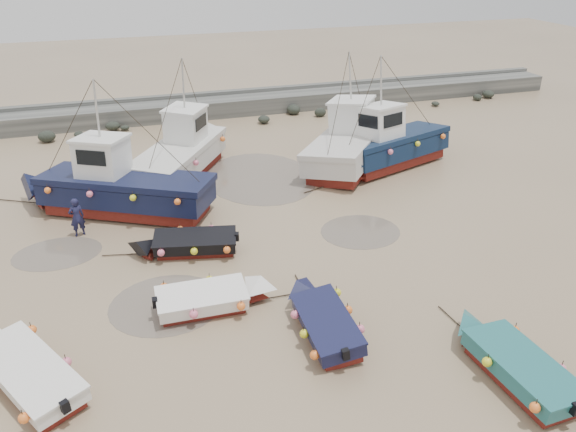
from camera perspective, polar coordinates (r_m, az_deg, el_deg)
name	(u,v)px	position (r m, az deg, el deg)	size (l,w,h in m)	color
ground	(267,275)	(22.05, -2.17, -6.00)	(120.00, 120.00, 0.00)	#978162
seawall	(185,109)	(41.76, -10.40, 10.60)	(60.00, 4.92, 1.50)	slate
puddle_a	(167,304)	(20.89, -12.20, -8.72)	(4.13, 4.13, 0.01)	#63594D
puddle_b	(360,231)	(25.33, 7.36, -1.56)	(3.60, 3.60, 0.01)	#63594D
puddle_c	(57,253)	(25.33, -22.39, -3.54)	(3.60, 3.60, 0.01)	#63594D
puddle_d	(260,177)	(30.84, -2.86, 3.97)	(6.03, 6.03, 0.01)	#63594D
dinghy_0	(24,366)	(18.77, -25.23, -13.64)	(3.97, 6.11, 1.43)	maroon
dinghy_1	(325,317)	(18.94, 3.80, -10.19)	(2.07, 5.68, 1.43)	maroon
dinghy_2	(514,360)	(18.52, 21.93, -13.44)	(2.25, 6.01, 1.43)	maroon
dinghy_4	(186,241)	(23.60, -10.28, -2.52)	(5.57, 2.32, 1.43)	maroon
dinghy_5	(212,295)	(20.06, -7.72, -8.01)	(5.39, 1.99, 1.43)	maroon
cabin_boat_0	(113,187)	(27.63, -17.31, 2.88)	(10.47, 6.87, 6.22)	maroon
cabin_boat_1	(184,151)	(31.35, -10.56, 6.51)	(6.78, 9.70, 6.22)	maroon
cabin_boat_2	(387,146)	(32.03, 10.06, 7.03)	(9.83, 4.98, 6.22)	maroon
cabin_boat_3	(353,141)	(32.58, 6.63, 7.56)	(8.06, 9.16, 6.22)	maroon
person	(80,235)	(26.48, -20.36, -1.83)	(0.65, 0.43, 1.78)	#1A1A39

